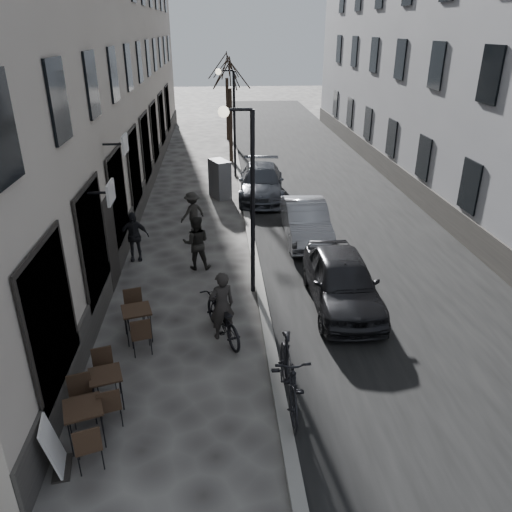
{
  "coord_description": "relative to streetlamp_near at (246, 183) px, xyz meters",
  "views": [
    {
      "loc": [
        -0.9,
        -6.42,
        6.81
      ],
      "look_at": [
        -0.04,
        4.44,
        1.8
      ],
      "focal_mm": 35.0,
      "sensor_mm": 36.0,
      "label": 1
    }
  ],
  "objects": [
    {
      "name": "kerb",
      "position": [
        0.37,
        10.0,
        -3.1
      ],
      "size": [
        0.25,
        60.0,
        0.12
      ],
      "primitive_type": "cube",
      "color": "slate",
      "rests_on": "ground"
    },
    {
      "name": "car_near",
      "position": [
        2.47,
        -0.93,
        -2.44
      ],
      "size": [
        1.77,
        4.24,
        1.43
      ],
      "primitive_type": "imported",
      "rotation": [
        0.0,
        0.0,
        -0.02
      ],
      "color": "black",
      "rests_on": "ground"
    },
    {
      "name": "bistro_set_a",
      "position": [
        -3.21,
        -5.41,
        -2.68
      ],
      "size": [
        0.9,
        1.64,
        0.94
      ],
      "rotation": [
        0.0,
        0.0,
        0.31
      ],
      "color": "black",
      "rests_on": "ground"
    },
    {
      "name": "moped",
      "position": [
        0.52,
        -4.68,
        -2.47
      ],
      "size": [
        0.65,
        2.3,
        1.38
      ],
      "primitive_type": "imported",
      "rotation": [
        0.0,
        0.0,
        -0.0
      ],
      "color": "black",
      "rests_on": "ground"
    },
    {
      "name": "car_mid",
      "position": [
        2.29,
        3.7,
        -2.49
      ],
      "size": [
        1.51,
        4.08,
        1.33
      ],
      "primitive_type": "imported",
      "rotation": [
        0.0,
        0.0,
        -0.03
      ],
      "color": "gray",
      "rests_on": "ground"
    },
    {
      "name": "bistro_set_b",
      "position": [
        -3.02,
        -4.46,
        -2.71
      ],
      "size": [
        0.81,
        1.54,
        0.88
      ],
      "rotation": [
        0.0,
        0.0,
        0.28
      ],
      "color": "black",
      "rests_on": "ground"
    },
    {
      "name": "road",
      "position": [
        4.02,
        10.0,
        -3.16
      ],
      "size": [
        7.3,
        60.0,
        0.0
      ],
      "primitive_type": "cube",
      "color": "black",
      "rests_on": "ground"
    },
    {
      "name": "streetlamp_far",
      "position": [
        0.0,
        12.0,
        0.0
      ],
      "size": [
        0.9,
        0.28,
        5.09
      ],
      "color": "black",
      "rests_on": "ground"
    },
    {
      "name": "pedestrian_mid",
      "position": [
        -1.67,
        4.62,
        -2.4
      ],
      "size": [
        1.12,
        1.05,
        1.52
      ],
      "primitive_type": "imported",
      "rotation": [
        0.0,
        0.0,
        3.81
      ],
      "color": "black",
      "rests_on": "ground"
    },
    {
      "name": "utility_cabinet",
      "position": [
        -0.63,
        8.66,
        -2.34
      ],
      "size": [
        1.01,
        1.25,
        1.65
      ],
      "primitive_type": "cube",
      "rotation": [
        0.0,
        0.0,
        0.43
      ],
      "color": "#5F5F61",
      "rests_on": "ground"
    },
    {
      "name": "cyclist_rider",
      "position": [
        -0.73,
        -2.23,
        -2.3
      ],
      "size": [
        0.73,
        0.61,
        1.72
      ],
      "primitive_type": "imported",
      "rotation": [
        0.0,
        0.0,
        3.51
      ],
      "color": "black",
      "rests_on": "ground"
    },
    {
      "name": "bistro_set_c",
      "position": [
        -2.73,
        -2.16,
        -2.67
      ],
      "size": [
        0.84,
        1.67,
        0.95
      ],
      "rotation": [
        0.0,
        0.0,
        0.26
      ],
      "color": "black",
      "rests_on": "ground"
    },
    {
      "name": "tree_far",
      "position": [
        0.07,
        21.0,
        1.5
      ],
      "size": [
        2.4,
        2.4,
        5.7
      ],
      "color": "black",
      "rests_on": "ground"
    },
    {
      "name": "sign_board",
      "position": [
        -3.57,
        -6.02,
        -2.75
      ],
      "size": [
        0.44,
        0.63,
        1.02
      ],
      "rotation": [
        0.0,
        0.0,
        0.17
      ],
      "color": "black",
      "rests_on": "ground"
    },
    {
      "name": "pedestrian_far",
      "position": [
        -3.43,
        2.38,
        -2.35
      ],
      "size": [
        0.98,
        0.48,
        1.61
      ],
      "primitive_type": "imported",
      "rotation": [
        0.0,
        0.0,
        0.09
      ],
      "color": "black",
      "rests_on": "ground"
    },
    {
      "name": "ground",
      "position": [
        0.17,
        -6.0,
        -3.16
      ],
      "size": [
        120.0,
        120.0,
        0.0
      ],
      "primitive_type": "plane",
      "color": "#373432",
      "rests_on": "ground"
    },
    {
      "name": "streetlamp_near",
      "position": [
        0.0,
        0.0,
        0.0
      ],
      "size": [
        0.9,
        0.28,
        5.09
      ],
      "color": "black",
      "rests_on": "ground"
    },
    {
      "name": "tree_near",
      "position": [
        0.07,
        15.0,
        1.5
      ],
      "size": [
        2.4,
        2.4,
        5.7
      ],
      "color": "black",
      "rests_on": "ground"
    },
    {
      "name": "bicycle",
      "position": [
        -0.73,
        -2.23,
        -2.64
      ],
      "size": [
        1.36,
        2.12,
        1.05
      ],
      "primitive_type": "imported",
      "rotation": [
        0.0,
        0.0,
        3.51
      ],
      "color": "black",
      "rests_on": "ground"
    },
    {
      "name": "car_far",
      "position": [
        1.17,
        8.55,
        -2.48
      ],
      "size": [
        2.29,
        4.81,
        1.35
      ],
      "primitive_type": "imported",
      "rotation": [
        0.0,
        0.0,
        -0.09
      ],
      "color": "#3B3E46",
      "rests_on": "ground"
    },
    {
      "name": "pedestrian_near",
      "position": [
        -1.44,
        1.61,
        -2.31
      ],
      "size": [
        0.83,
        0.66,
        1.7
      ],
      "primitive_type": "imported",
      "rotation": [
        0.0,
        0.0,
        3.13
      ],
      "color": "black",
      "rests_on": "ground"
    }
  ]
}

